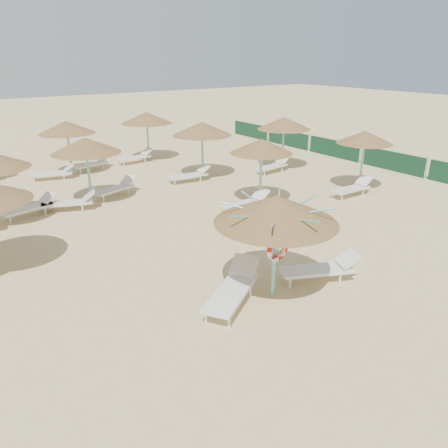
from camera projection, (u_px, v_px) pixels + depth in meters
ground at (255, 299)px, 10.99m from camera, size 120.00×120.00×0.00m
main_palapa at (276, 210)px, 10.28m from camera, size 2.99×2.99×2.68m
lounger_main_a at (234, 288)px, 10.68m from camera, size 2.31×1.87×0.84m
lounger_main_b at (322, 268)px, 11.74m from camera, size 2.19×1.45×0.77m
palapa_field at (133, 138)px, 19.00m from camera, size 18.21×13.80×2.72m
windbreak_fence at (334, 149)px, 25.87m from camera, size 0.08×19.84×1.10m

